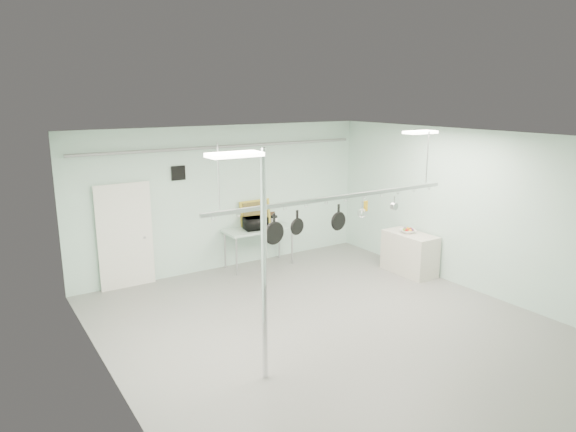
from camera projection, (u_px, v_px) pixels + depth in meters
floor at (335, 331)px, 8.55m from camera, size 8.00×8.00×0.00m
ceiling at (339, 139)px, 7.82m from camera, size 7.00×8.00×0.02m
back_wall at (226, 198)px, 11.45m from camera, size 7.00×0.02×3.20m
right_wall at (478, 212)px, 10.03m from camera, size 0.02×8.00×3.20m
door at (125, 237)px, 10.32m from camera, size 1.10×0.10×2.20m
wall_vent at (178, 173)px, 10.70m from camera, size 0.30×0.04×0.30m
conduit_pipe at (227, 146)px, 11.11m from camera, size 6.60×0.07×0.07m
chrome_pole at (264, 268)px, 6.80m from camera, size 0.08×0.08×3.20m
prep_table at (259, 231)px, 11.62m from camera, size 1.60×0.70×0.91m
side_cabinet at (410, 253)px, 11.26m from camera, size 0.60×1.20×0.90m
pot_rack at (336, 196)px, 8.39m from camera, size 4.80×0.06×1.00m
light_panel_left at (234, 155)px, 6.01m from camera, size 0.65×0.30×0.05m
light_panel_right at (420, 132)px, 9.58m from camera, size 0.65×0.30×0.05m
microwave at (256, 223)px, 11.44m from camera, size 0.55×0.41×0.28m
coffee_canister at (274, 222)px, 11.71m from camera, size 0.18×0.18×0.21m
painting_large at (255, 212)px, 11.83m from camera, size 0.78×0.15×0.58m
painting_small at (269, 217)px, 12.06m from camera, size 0.31×0.11×0.25m
fruit_bowl at (408, 231)px, 11.19m from camera, size 0.41×0.41×0.08m
skillet_left at (274, 229)px, 7.85m from camera, size 0.36×0.10×0.48m
skillet_mid at (297, 222)px, 8.06m from camera, size 0.28×0.11×0.38m
skillet_right at (338, 217)px, 8.50m from camera, size 0.32×0.10×0.43m
whisk at (362, 209)px, 8.76m from camera, size 0.18×0.18×0.29m
grater at (366, 206)px, 8.79m from camera, size 0.08×0.04×0.21m
saucepan at (394, 203)px, 9.15m from camera, size 0.13×0.10×0.24m
fruit_cluster at (408, 229)px, 11.18m from camera, size 0.24×0.24×0.09m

